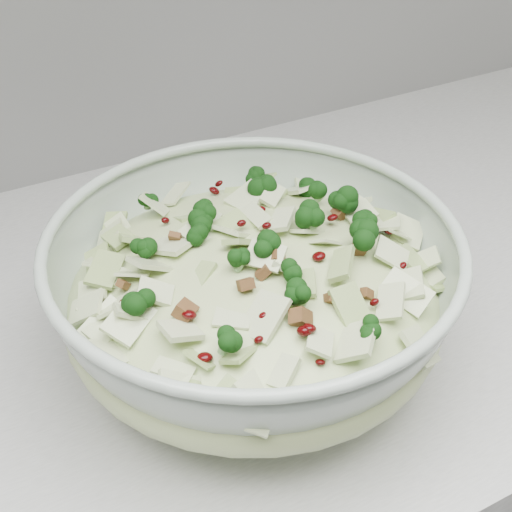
{
  "coord_description": "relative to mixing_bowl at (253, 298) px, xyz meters",
  "views": [
    {
      "loc": [
        0.34,
        1.22,
        1.33
      ],
      "look_at": [
        0.55,
        1.62,
        0.99
      ],
      "focal_mm": 50.0,
      "sensor_mm": 36.0,
      "label": 1
    }
  ],
  "objects": [
    {
      "name": "mixing_bowl",
      "position": [
        0.0,
        0.0,
        0.0
      ],
      "size": [
        0.35,
        0.35,
        0.13
      ],
      "rotation": [
        0.0,
        0.0,
        -0.11
      ],
      "color": "#A6B7A6",
      "rests_on": "counter"
    },
    {
      "name": "salad",
      "position": [
        0.0,
        0.0,
        0.02
      ],
      "size": [
        0.38,
        0.38,
        0.13
      ],
      "rotation": [
        0.0,
        0.0,
        -0.36
      ],
      "color": "beige",
      "rests_on": "mixing_bowl"
    }
  ]
}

